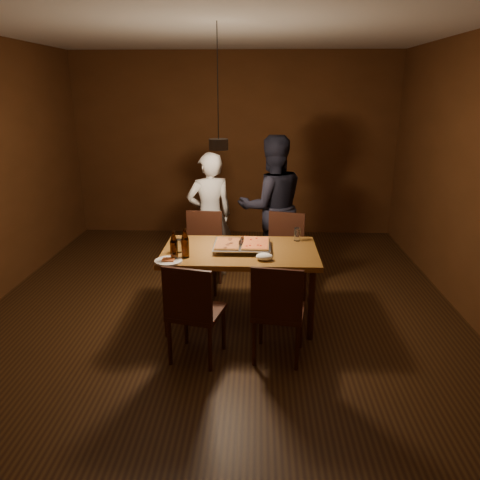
{
  "coord_description": "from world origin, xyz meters",
  "views": [
    {
      "loc": [
        0.37,
        -4.39,
        2.24
      ],
      "look_at": [
        0.2,
        -0.09,
        0.85
      ],
      "focal_mm": 35.0,
      "sensor_mm": 36.0,
      "label": 1
    }
  ],
  "objects_px": {
    "chair_near_left": "(193,305)",
    "beer_bottle_b": "(185,243)",
    "diner_dark": "(272,207)",
    "chair_near_right": "(278,305)",
    "chair_far_right": "(284,245)",
    "pendant_lamp": "(219,143)",
    "chair_far_left": "(203,243)",
    "dining_table": "(240,257)",
    "beer_bottle_a": "(174,246)",
    "plate_slice": "(168,261)",
    "diner_white": "(210,216)",
    "pizza_tray": "(242,247)"
  },
  "relations": [
    {
      "from": "chair_far_left",
      "to": "plate_slice",
      "type": "distance_m",
      "value": 1.22
    },
    {
      "from": "plate_slice",
      "to": "diner_white",
      "type": "distance_m",
      "value": 1.58
    },
    {
      "from": "pendant_lamp",
      "to": "chair_far_right",
      "type": "bearing_deg",
      "value": 46.47
    },
    {
      "from": "chair_far_right",
      "to": "dining_table",
      "type": "bearing_deg",
      "value": 75.29
    },
    {
      "from": "chair_far_right",
      "to": "chair_near_right",
      "type": "distance_m",
      "value": 1.57
    },
    {
      "from": "chair_far_right",
      "to": "chair_near_right",
      "type": "xyz_separation_m",
      "value": [
        -0.13,
        -1.57,
        0.0
      ]
    },
    {
      "from": "beer_bottle_b",
      "to": "diner_dark",
      "type": "distance_m",
      "value": 1.73
    },
    {
      "from": "diner_white",
      "to": "diner_dark",
      "type": "bearing_deg",
      "value": 164.15
    },
    {
      "from": "chair_far_right",
      "to": "diner_dark",
      "type": "relative_size",
      "value": 0.3
    },
    {
      "from": "beer_bottle_b",
      "to": "diner_white",
      "type": "bearing_deg",
      "value": 86.84
    },
    {
      "from": "chair_far_right",
      "to": "beer_bottle_b",
      "type": "distance_m",
      "value": 1.46
    },
    {
      "from": "beer_bottle_b",
      "to": "pendant_lamp",
      "type": "distance_m",
      "value": 0.98
    },
    {
      "from": "chair_far_right",
      "to": "diner_white",
      "type": "relative_size",
      "value": 0.34
    },
    {
      "from": "diner_white",
      "to": "pendant_lamp",
      "type": "xyz_separation_m",
      "value": [
        0.21,
        -1.11,
        0.99
      ]
    },
    {
      "from": "beer_bottle_a",
      "to": "plate_slice",
      "type": "height_order",
      "value": "beer_bottle_a"
    },
    {
      "from": "plate_slice",
      "to": "beer_bottle_a",
      "type": "bearing_deg",
      "value": 54.78
    },
    {
      "from": "chair_near_right",
      "to": "chair_far_left",
      "type": "bearing_deg",
      "value": 126.14
    },
    {
      "from": "beer_bottle_b",
      "to": "chair_far_right",
      "type": "bearing_deg",
      "value": 46.87
    },
    {
      "from": "beer_bottle_a",
      "to": "chair_far_right",
      "type": "bearing_deg",
      "value": 46.02
    },
    {
      "from": "beer_bottle_a",
      "to": "diner_dark",
      "type": "relative_size",
      "value": 0.15
    },
    {
      "from": "beer_bottle_a",
      "to": "diner_white",
      "type": "xyz_separation_m",
      "value": [
        0.17,
        1.5,
        -0.11
      ]
    },
    {
      "from": "chair_near_left",
      "to": "chair_near_right",
      "type": "bearing_deg",
      "value": 16.29
    },
    {
      "from": "plate_slice",
      "to": "diner_dark",
      "type": "height_order",
      "value": "diner_dark"
    },
    {
      "from": "chair_far_left",
      "to": "pendant_lamp",
      "type": "height_order",
      "value": "pendant_lamp"
    },
    {
      "from": "chair_near_right",
      "to": "pendant_lamp",
      "type": "xyz_separation_m",
      "value": [
        -0.55,
        0.85,
        1.22
      ]
    },
    {
      "from": "chair_far_left",
      "to": "chair_far_right",
      "type": "height_order",
      "value": "same"
    },
    {
      "from": "diner_white",
      "to": "beer_bottle_b",
      "type": "bearing_deg",
      "value": 65.16
    },
    {
      "from": "chair_far_left",
      "to": "pizza_tray",
      "type": "xyz_separation_m",
      "value": [
        0.48,
        -0.8,
        0.24
      ]
    },
    {
      "from": "chair_near_right",
      "to": "beer_bottle_b",
      "type": "relative_size",
      "value": 1.77
    },
    {
      "from": "plate_slice",
      "to": "diner_dark",
      "type": "distance_m",
      "value": 1.91
    },
    {
      "from": "chair_far_right",
      "to": "pizza_tray",
      "type": "xyz_separation_m",
      "value": [
        -0.46,
        -0.78,
        0.24
      ]
    },
    {
      "from": "chair_near_left",
      "to": "beer_bottle_b",
      "type": "distance_m",
      "value": 0.68
    },
    {
      "from": "chair_far_left",
      "to": "beer_bottle_b",
      "type": "xyz_separation_m",
      "value": [
        -0.03,
        -1.06,
        0.35
      ]
    },
    {
      "from": "beer_bottle_b",
      "to": "plate_slice",
      "type": "xyz_separation_m",
      "value": [
        -0.14,
        -0.13,
        -0.13
      ]
    },
    {
      "from": "chair_near_right",
      "to": "pendant_lamp",
      "type": "height_order",
      "value": "pendant_lamp"
    },
    {
      "from": "chair_near_left",
      "to": "beer_bottle_b",
      "type": "height_order",
      "value": "beer_bottle_b"
    },
    {
      "from": "dining_table",
      "to": "diner_white",
      "type": "height_order",
      "value": "diner_white"
    },
    {
      "from": "chair_near_left",
      "to": "diner_dark",
      "type": "relative_size",
      "value": 0.29
    },
    {
      "from": "beer_bottle_a",
      "to": "pendant_lamp",
      "type": "relative_size",
      "value": 0.24
    },
    {
      "from": "chair_near_left",
      "to": "pendant_lamp",
      "type": "height_order",
      "value": "pendant_lamp"
    },
    {
      "from": "beer_bottle_b",
      "to": "chair_near_left",
      "type": "bearing_deg",
      "value": -76.51
    },
    {
      "from": "pizza_tray",
      "to": "pendant_lamp",
      "type": "bearing_deg",
      "value": 167.83
    },
    {
      "from": "chair_far_left",
      "to": "pendant_lamp",
      "type": "relative_size",
      "value": 0.44
    },
    {
      "from": "pizza_tray",
      "to": "beer_bottle_a",
      "type": "bearing_deg",
      "value": -147.55
    },
    {
      "from": "chair_far_right",
      "to": "pendant_lamp",
      "type": "relative_size",
      "value": 0.47
    },
    {
      "from": "pizza_tray",
      "to": "plate_slice",
      "type": "height_order",
      "value": "pizza_tray"
    },
    {
      "from": "pizza_tray",
      "to": "pendant_lamp",
      "type": "height_order",
      "value": "pendant_lamp"
    },
    {
      "from": "chair_near_left",
      "to": "chair_near_right",
      "type": "xyz_separation_m",
      "value": [
        0.71,
        0.03,
        0.0
      ]
    },
    {
      "from": "dining_table",
      "to": "chair_far_right",
      "type": "xyz_separation_m",
      "value": [
        0.47,
        0.81,
        -0.14
      ]
    },
    {
      "from": "chair_near_left",
      "to": "beer_bottle_a",
      "type": "xyz_separation_m",
      "value": [
        -0.23,
        0.5,
        0.35
      ]
    }
  ]
}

